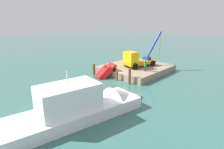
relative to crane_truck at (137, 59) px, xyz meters
name	(u,v)px	position (x,y,z in m)	size (l,w,h in m)	color
ground	(110,80)	(5.96, -0.62, -2.31)	(200.00, 200.00, 0.00)	#386B60
dock	(135,68)	(-0.54, -0.62, -1.82)	(10.86, 9.72, 1.00)	gray
crane_truck	(137,59)	(0.00, 0.00, 0.00)	(7.13, 3.65, 5.81)	orange
dock_worker	(145,65)	(1.28, 2.49, -0.40)	(0.34, 0.34, 1.80)	#363636
salvaged_car	(104,74)	(5.81, -2.03, -1.73)	(4.20, 2.93, 3.40)	red
moored_yacht	(95,108)	(14.24, 5.33, -1.82)	(15.33, 6.40, 6.43)	white
piling_near	(94,69)	(5.66, -4.45, -1.44)	(0.41, 0.41, 1.75)	brown
piling_mid	(105,71)	(5.67, -1.90, -1.30)	(0.29, 0.29, 2.04)	brown
piling_far	(117,75)	(5.39, 0.34, -1.53)	(0.31, 0.31, 1.56)	brown
piling_end	(130,76)	(5.42, 2.71, -1.19)	(0.38, 0.38, 2.24)	brown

